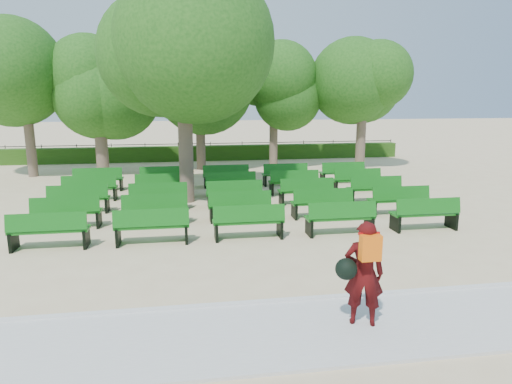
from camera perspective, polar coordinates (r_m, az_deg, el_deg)
The scene contains 9 objects.
ground at distance 14.78m, azimuth -6.13°, elevation -3.56°, with size 120.00×120.00×0.00m, color beige.
paving at distance 7.90m, azimuth -3.12°, elevation -17.73°, with size 30.00×2.20×0.06m, color silver.
curb at distance 8.90m, azimuth -3.92°, elevation -13.98°, with size 30.00×0.12×0.10m, color silver.
hedge at distance 28.45m, azimuth -7.66°, elevation 4.82°, with size 26.00×0.70×0.90m, color #285114.
fence at distance 28.90m, azimuth -7.66°, elevation 4.03°, with size 26.00×0.10×1.02m, color black, non-canonical shape.
tree_line at distance 24.55m, azimuth -7.38°, elevation 2.64°, with size 21.80×6.80×7.04m, color #265E19, non-canonical shape.
bench_array at distance 16.48m, azimuth -2.72°, elevation -1.51°, with size 2.02×0.74×1.25m.
tree_among at distance 17.08m, azimuth -9.09°, elevation 15.53°, with size 5.72×5.72×7.63m.
person at distance 8.05m, azimuth 13.20°, elevation -9.71°, with size 0.92×0.63×1.84m.
Camera 1 is at (-0.67, -14.23, 3.94)m, focal length 32.00 mm.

